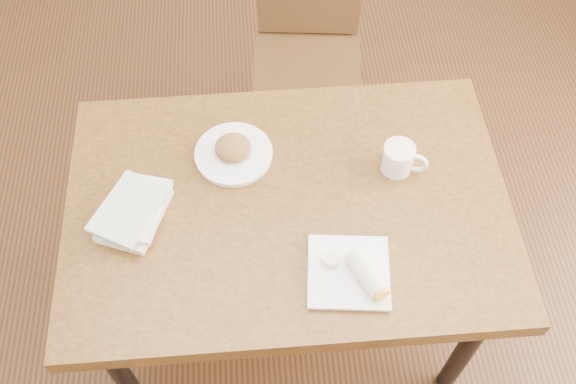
{
  "coord_description": "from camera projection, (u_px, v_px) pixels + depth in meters",
  "views": [
    {
      "loc": [
        -0.08,
        -1.0,
        2.3
      ],
      "look_at": [
        0.0,
        0.0,
        0.8
      ],
      "focal_mm": 40.0,
      "sensor_mm": 36.0,
      "label": 1
    }
  ],
  "objects": [
    {
      "name": "table",
      "position": [
        288.0,
        216.0,
        1.91
      ],
      "size": [
        1.28,
        0.87,
        0.75
      ],
      "color": "brown",
      "rests_on": "ground"
    },
    {
      "name": "ground",
      "position": [
        288.0,
        307.0,
        2.47
      ],
      "size": [
        4.0,
        5.0,
        0.01
      ],
      "primitive_type": "cube",
      "color": "#472814",
      "rests_on": "ground"
    },
    {
      "name": "book_stack",
      "position": [
        134.0,
        211.0,
        1.79
      ],
      "size": [
        0.23,
        0.27,
        0.06
      ],
      "color": "white",
      "rests_on": "table"
    },
    {
      "name": "chair_far",
      "position": [
        308.0,
        40.0,
        2.5
      ],
      "size": [
        0.46,
        0.46,
        0.95
      ],
      "color": "#422C12",
      "rests_on": "ground"
    },
    {
      "name": "plate_burrito",
      "position": [
        354.0,
        273.0,
        1.7
      ],
      "size": [
        0.24,
        0.24,
        0.07
      ],
      "color": "white",
      "rests_on": "table"
    },
    {
      "name": "plate_scone",
      "position": [
        233.0,
        152.0,
        1.92
      ],
      "size": [
        0.24,
        0.24,
        0.07
      ],
      "color": "white",
      "rests_on": "table"
    },
    {
      "name": "coffee_mug",
      "position": [
        399.0,
        158.0,
        1.87
      ],
      "size": [
        0.13,
        0.09,
        0.09
      ],
      "color": "white",
      "rests_on": "table"
    }
  ]
}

